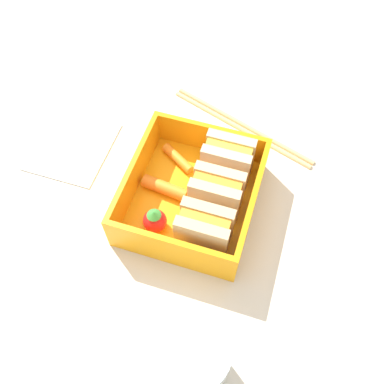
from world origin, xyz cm
name	(u,v)px	position (x,y,z in cm)	size (l,w,h in cm)	color
ground_plane	(192,208)	(0.00, 0.00, -1.00)	(120.00, 120.00, 2.00)	beige
bento_tray	(192,201)	(0.00, 0.00, 0.60)	(15.87, 14.40, 1.20)	orange
bento_rim	(192,189)	(0.00, 0.00, 3.36)	(15.87, 14.40, 4.31)	orange
sandwich_left	(228,160)	(-4.69, 2.84, 3.92)	(3.51, 5.67, 5.44)	#DEB78B
sandwich_center_left	(217,193)	(0.00, 2.84, 3.92)	(3.51, 5.67, 5.44)	#E3B680
sandwich_center	(204,229)	(4.69, 2.84, 3.92)	(3.51, 5.67, 5.44)	tan
carrot_stick_far_left	(178,158)	(-4.60, -3.28, 1.76)	(1.13, 1.13, 4.70)	orange
carrot_stick_left	(165,188)	(-0.04, -3.30, 1.96)	(1.52, 1.52, 5.47)	orange
strawberry_far_left	(155,220)	(4.66, -2.80, 2.65)	(2.65, 2.65, 3.25)	red
chopstick_pair	(242,125)	(-13.29, 2.76, 0.35)	(8.41, 20.58, 0.70)	tan
drinking_glass	(190,359)	(17.58, 5.40, 4.81)	(6.74, 6.74, 9.62)	silver
folded_napkin	(72,146)	(-3.45, -17.29, 0.20)	(10.55, 9.49, 0.40)	white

